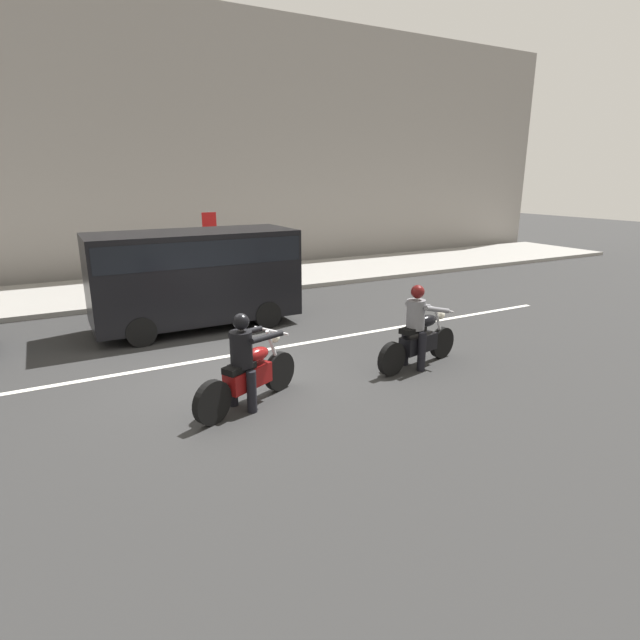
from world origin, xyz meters
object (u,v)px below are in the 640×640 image
object	(u,v)px
motorcycle_with_rider_black_leather	(247,368)
street_sign_post	(210,241)
pedestrian_bystander	(257,249)
motorcycle_with_rider_gray	(418,333)
parked_van_black	(194,273)

from	to	relation	value
motorcycle_with_rider_black_leather	street_sign_post	world-z (taller)	street_sign_post
street_sign_post	pedestrian_bystander	world-z (taller)	street_sign_post
motorcycle_with_rider_gray	parked_van_black	distance (m)	5.49
parked_van_black	street_sign_post	bearing A→B (deg)	67.79
parked_van_black	street_sign_post	size ratio (longest dim) A/B	2.00
motorcycle_with_rider_gray	parked_van_black	bearing A→B (deg)	122.44
parked_van_black	motorcycle_with_rider_gray	bearing A→B (deg)	-57.56
motorcycle_with_rider_black_leather	street_sign_post	xyz separation A→B (m)	(2.02, 8.41, 0.93)
street_sign_post	parked_van_black	bearing A→B (deg)	-112.21
parked_van_black	pedestrian_bystander	bearing A→B (deg)	51.36
street_sign_post	pedestrian_bystander	distance (m)	1.68
motorcycle_with_rider_black_leather	parked_van_black	world-z (taller)	parked_van_black
motorcycle_with_rider_black_leather	parked_van_black	xyz separation A→B (m)	(0.50, 4.70, 0.69)
pedestrian_bystander	street_sign_post	bearing A→B (deg)	-172.38
street_sign_post	motorcycle_with_rider_gray	bearing A→B (deg)	-80.35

